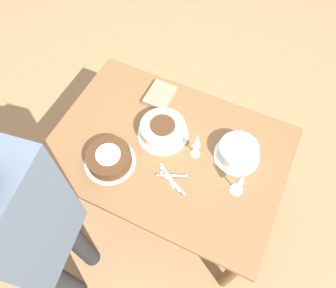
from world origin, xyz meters
The scene contains 10 objects.
ground_plane centered at (0.00, 0.00, 0.00)m, with size 12.00×12.00×0.00m, color #A87F56.
dining_table centered at (0.00, 0.00, 0.63)m, with size 1.35×0.95×0.74m.
cake_center_white centered at (-0.07, 0.08, 0.78)m, with size 0.30×0.30×0.10m.
cake_front_chocolate centered at (-0.26, -0.22, 0.78)m, with size 0.29×0.29×0.09m.
cake_back_decorated centered at (0.37, 0.12, 0.78)m, with size 0.26×0.26×0.10m.
wine_glass_near centered at (0.44, -0.08, 0.87)m, with size 0.07×0.07×0.21m.
wine_glass_far centered at (0.16, 0.03, 0.88)m, with size 0.06×0.06×0.21m.
fork_pile centered at (0.10, -0.17, 0.75)m, with size 0.21×0.13×0.02m.
napkin_stack centered at (-0.21, 0.32, 0.75)m, with size 0.16×0.20×0.03m.
person_cutting centered at (-0.26, -0.76, 1.01)m, with size 0.28×0.43×1.67m.
Camera 1 is at (0.40, -0.84, 2.39)m, focal length 35.00 mm.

